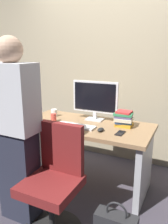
# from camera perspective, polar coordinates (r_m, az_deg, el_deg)

# --- Properties ---
(ground_plane) EXTENTS (9.00, 9.00, 0.00)m
(ground_plane) POSITION_cam_1_polar(r_m,az_deg,el_deg) (2.84, 0.46, -17.28)
(ground_plane) COLOR #3D3842
(wall_back) EXTENTS (6.40, 0.10, 3.00)m
(wall_back) POSITION_cam_1_polar(r_m,az_deg,el_deg) (3.20, 7.46, 14.64)
(wall_back) COLOR tan
(wall_back) RESTS_ON ground
(desk) EXTENTS (1.45, 0.70, 0.74)m
(desk) POSITION_cam_1_polar(r_m,az_deg,el_deg) (2.60, 0.49, -7.76)
(desk) COLOR #93704C
(desk) RESTS_ON ground
(office_chair) EXTENTS (0.52, 0.52, 0.94)m
(office_chair) POSITION_cam_1_polar(r_m,az_deg,el_deg) (2.01, -7.43, -17.88)
(office_chair) COLOR black
(office_chair) RESTS_ON ground
(person_at_desk) EXTENTS (0.40, 0.24, 1.64)m
(person_at_desk) POSITION_cam_1_polar(r_m,az_deg,el_deg) (2.05, -16.74, -4.90)
(person_at_desk) COLOR #262838
(person_at_desk) RESTS_ON ground
(monitor) EXTENTS (0.54, 0.14, 0.46)m
(monitor) POSITION_cam_1_polar(r_m,az_deg,el_deg) (2.61, 2.79, 3.41)
(monitor) COLOR silver
(monitor) RESTS_ON desk
(keyboard) EXTENTS (0.43, 0.13, 0.02)m
(keyboard) POSITION_cam_1_polar(r_m,az_deg,el_deg) (2.43, -2.12, -3.50)
(keyboard) COLOR white
(keyboard) RESTS_ON desk
(mouse) EXTENTS (0.06, 0.10, 0.03)m
(mouse) POSITION_cam_1_polar(r_m,az_deg,el_deg) (2.30, 4.21, -4.45)
(mouse) COLOR black
(mouse) RESTS_ON desk
(cup_near_keyboard) EXTENTS (0.06, 0.06, 0.09)m
(cup_near_keyboard) POSITION_cam_1_polar(r_m,az_deg,el_deg) (2.62, -7.66, -1.40)
(cup_near_keyboard) COLOR #D84C3F
(cup_near_keyboard) RESTS_ON desk
(cup_by_monitor) EXTENTS (0.07, 0.07, 0.09)m
(cup_by_monitor) POSITION_cam_1_polar(r_m,az_deg,el_deg) (2.83, -7.50, -0.19)
(cup_by_monitor) COLOR white
(cup_by_monitor) RESTS_ON desk
(book_stack) EXTENTS (0.21, 0.18, 0.17)m
(book_stack) POSITION_cam_1_polar(r_m,az_deg,el_deg) (2.45, 9.94, -1.72)
(book_stack) COLOR gold
(book_stack) RESTS_ON desk
(cell_phone) EXTENTS (0.08, 0.15, 0.01)m
(cell_phone) POSITION_cam_1_polar(r_m,az_deg,el_deg) (2.26, 9.10, -5.26)
(cell_phone) COLOR black
(cell_phone) RESTS_ON desk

